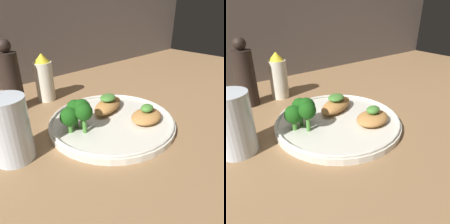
% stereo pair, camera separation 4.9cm
% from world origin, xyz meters
% --- Properties ---
extents(ground_plane, '(1.80, 1.80, 0.01)m').
position_xyz_m(ground_plane, '(0.00, 0.00, -0.01)').
color(ground_plane, '#936D47').
extents(plate, '(0.29, 0.29, 0.02)m').
position_xyz_m(plate, '(0.00, 0.00, 0.01)').
color(plate, silver).
rests_on(plate, ground_plane).
extents(grilled_meat_front, '(0.09, 0.07, 0.04)m').
position_xyz_m(grilled_meat_front, '(0.05, -0.06, 0.03)').
color(grilled_meat_front, '#BC7F42').
rests_on(grilled_meat_front, plate).
extents(grilled_meat_middle, '(0.12, 0.09, 0.04)m').
position_xyz_m(grilled_meat_middle, '(0.03, 0.04, 0.03)').
color(grilled_meat_middle, '#BC7F42').
rests_on(grilled_meat_middle, plate).
extents(broccoli_bunch, '(0.07, 0.06, 0.07)m').
position_xyz_m(broccoli_bunch, '(-0.08, 0.02, 0.06)').
color(broccoli_bunch, '#4C8E38').
rests_on(broccoli_bunch, plate).
extents(sauce_bottle, '(0.05, 0.05, 0.13)m').
position_xyz_m(sauce_bottle, '(-0.03, 0.24, 0.06)').
color(sauce_bottle, silver).
rests_on(sauce_bottle, ground_plane).
extents(pepper_grinder, '(0.05, 0.05, 0.18)m').
position_xyz_m(pepper_grinder, '(-0.12, 0.24, 0.08)').
color(pepper_grinder, black).
rests_on(pepper_grinder, ground_plane).
extents(drinking_glass, '(0.07, 0.07, 0.12)m').
position_xyz_m(drinking_glass, '(-0.21, 0.04, 0.06)').
color(drinking_glass, silver).
rests_on(drinking_glass, ground_plane).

